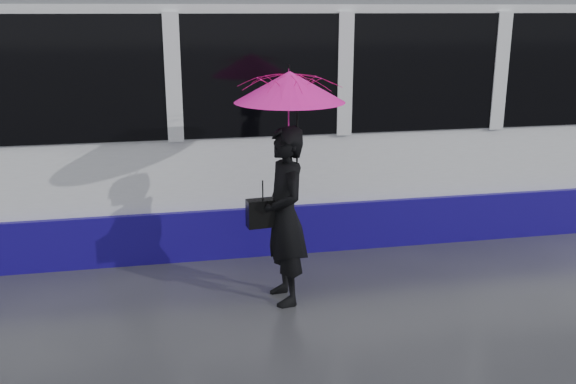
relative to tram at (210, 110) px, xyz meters
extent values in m
plane|color=#2D2E33|center=(0.93, -2.50, -1.64)|extent=(90.00, 90.00, 0.00)
cube|color=#3F3D38|center=(0.93, -0.72, -1.63)|extent=(34.00, 0.07, 0.02)
cube|color=#3F3D38|center=(0.93, 0.72, -1.63)|extent=(34.00, 0.07, 0.02)
cube|color=white|center=(0.00, 0.00, -0.11)|extent=(24.00, 2.40, 2.95)
cube|color=navy|center=(0.00, 0.00, -1.33)|extent=(24.00, 2.56, 0.62)
cube|color=black|center=(0.00, 0.00, 0.56)|extent=(23.00, 2.48, 1.40)
imported|color=black|center=(0.52, -2.52, -0.72)|extent=(0.52, 0.72, 1.84)
imported|color=#FF155A|center=(0.57, -2.52, 0.30)|extent=(1.12, 1.13, 0.92)
cone|color=#FF155A|center=(0.57, -2.52, 0.59)|extent=(1.20, 1.20, 0.30)
cylinder|color=black|center=(0.57, -2.52, 0.76)|extent=(0.01, 0.01, 0.07)
cylinder|color=black|center=(0.65, -2.50, -0.04)|extent=(0.02, 0.02, 0.81)
cube|color=black|center=(0.30, -2.50, -0.67)|extent=(0.34, 0.18, 0.29)
cylinder|color=black|center=(0.30, -2.50, -0.44)|extent=(0.01, 0.01, 0.18)
camera|label=1|loc=(-0.66, -8.60, 1.32)|focal=40.00mm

